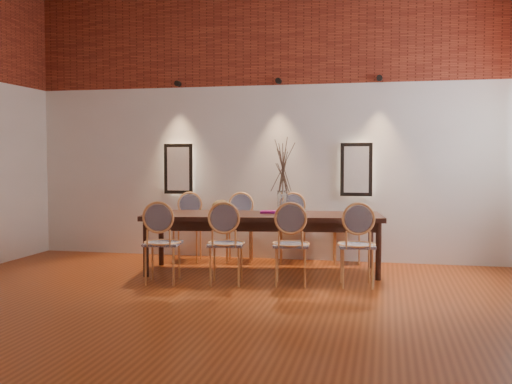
% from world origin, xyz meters
% --- Properties ---
extents(floor, '(7.00, 7.00, 0.02)m').
position_xyz_m(floor, '(0.00, 0.00, -0.01)').
color(floor, '#973F16').
rests_on(floor, ground).
extents(wall_back, '(7.00, 0.10, 4.00)m').
position_xyz_m(wall_back, '(0.00, 3.55, 2.00)').
color(wall_back, silver).
rests_on(wall_back, ground).
extents(brick_band_back, '(7.00, 0.02, 1.50)m').
position_xyz_m(brick_band_back, '(0.00, 3.48, 3.25)').
color(brick_band_back, maroon).
rests_on(brick_band_back, ground).
extents(niche_left, '(0.36, 0.06, 0.66)m').
position_xyz_m(niche_left, '(-1.30, 3.45, 1.30)').
color(niche_left, '#FFEAC6').
rests_on(niche_left, wall_back).
extents(niche_right, '(0.36, 0.06, 0.66)m').
position_xyz_m(niche_right, '(1.30, 3.45, 1.30)').
color(niche_right, '#FFEAC6').
rests_on(niche_right, wall_back).
extents(spot_fixture_left, '(0.08, 0.10, 0.08)m').
position_xyz_m(spot_fixture_left, '(-1.30, 3.42, 2.55)').
color(spot_fixture_left, black).
rests_on(spot_fixture_left, wall_back).
extents(spot_fixture_mid, '(0.08, 0.10, 0.08)m').
position_xyz_m(spot_fixture_mid, '(0.20, 3.42, 2.55)').
color(spot_fixture_mid, black).
rests_on(spot_fixture_mid, wall_back).
extents(spot_fixture_right, '(0.08, 0.10, 0.08)m').
position_xyz_m(spot_fixture_right, '(1.60, 3.42, 2.55)').
color(spot_fixture_right, black).
rests_on(spot_fixture_right, wall_back).
extents(dining_table, '(3.09, 1.36, 0.75)m').
position_xyz_m(dining_table, '(0.17, 2.45, 0.38)').
color(dining_table, '#331913').
rests_on(dining_table, floor).
extents(chair_near_a, '(0.50, 0.50, 0.94)m').
position_xyz_m(chair_near_a, '(-0.83, 1.55, 0.47)').
color(chair_near_a, '#E29F5D').
rests_on(chair_near_a, floor).
extents(chair_near_b, '(0.50, 0.50, 0.94)m').
position_xyz_m(chair_near_b, '(-0.09, 1.65, 0.47)').
color(chair_near_b, '#E29F5D').
rests_on(chair_near_b, floor).
extents(chair_near_c, '(0.50, 0.50, 0.94)m').
position_xyz_m(chair_near_c, '(0.65, 1.75, 0.47)').
color(chair_near_c, '#E29F5D').
rests_on(chair_near_c, floor).
extents(chair_near_d, '(0.50, 0.50, 0.94)m').
position_xyz_m(chair_near_d, '(1.38, 1.85, 0.47)').
color(chair_near_d, '#E29F5D').
rests_on(chair_near_d, floor).
extents(chair_far_a, '(0.50, 0.50, 0.94)m').
position_xyz_m(chair_far_a, '(-1.04, 3.05, 0.47)').
color(chair_far_a, '#E29F5D').
rests_on(chair_far_a, floor).
extents(chair_far_b, '(0.50, 0.50, 0.94)m').
position_xyz_m(chair_far_b, '(-0.30, 3.15, 0.47)').
color(chair_far_b, '#E29F5D').
rests_on(chair_far_b, floor).
extents(chair_far_c, '(0.50, 0.50, 0.94)m').
position_xyz_m(chair_far_c, '(0.44, 3.25, 0.47)').
color(chair_far_c, '#E29F5D').
rests_on(chair_far_c, floor).
extents(chair_far_d, '(0.50, 0.50, 0.94)m').
position_xyz_m(chair_far_d, '(1.18, 3.36, 0.47)').
color(chair_far_d, '#E29F5D').
rests_on(chair_far_d, floor).
extents(vase, '(0.14, 0.14, 0.30)m').
position_xyz_m(vase, '(0.43, 2.49, 0.90)').
color(vase, silver).
rests_on(vase, dining_table).
extents(dried_branches, '(0.50, 0.50, 0.70)m').
position_xyz_m(dried_branches, '(0.43, 2.49, 1.35)').
color(dried_branches, '#463326').
rests_on(dried_branches, vase).
extents(bowl, '(0.24, 0.24, 0.18)m').
position_xyz_m(bowl, '(-0.34, 2.33, 0.84)').
color(bowl, brown).
rests_on(bowl, dining_table).
extents(book, '(0.28, 0.21, 0.03)m').
position_xyz_m(book, '(0.25, 2.58, 0.77)').
color(book, '#8C126C').
rests_on(book, dining_table).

